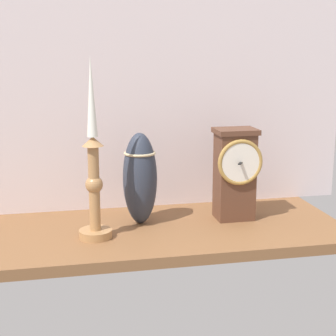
# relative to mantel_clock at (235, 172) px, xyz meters

# --- Properties ---
(ground_plane) EXTENTS (1.00, 0.36, 0.02)m
(ground_plane) POSITION_rel_mantel_clock_xyz_m (-0.26, -0.03, -0.13)
(ground_plane) COLOR brown
(back_wall) EXTENTS (1.20, 0.02, 0.65)m
(back_wall) POSITION_rel_mantel_clock_xyz_m (-0.26, 0.16, 0.21)
(back_wall) COLOR silver
(back_wall) RESTS_ON ground_plane
(mantel_clock) EXTENTS (0.11, 0.10, 0.22)m
(mantel_clock) POSITION_rel_mantel_clock_xyz_m (0.00, 0.00, 0.00)
(mantel_clock) COLOR brown
(mantel_clock) RESTS_ON ground_plane
(candlestick_tall_left) EXTENTS (0.07, 0.07, 0.39)m
(candlestick_tall_left) POSITION_rel_mantel_clock_xyz_m (-0.34, -0.07, 0.03)
(candlestick_tall_left) COLOR #AD7D4C
(candlestick_tall_left) RESTS_ON ground_plane
(tall_ceramic_vase) EXTENTS (0.08, 0.08, 0.22)m
(tall_ceramic_vase) POSITION_rel_mantel_clock_xyz_m (-0.23, 0.01, -0.01)
(tall_ceramic_vase) COLOR #2D3442
(tall_ceramic_vase) RESTS_ON ground_plane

